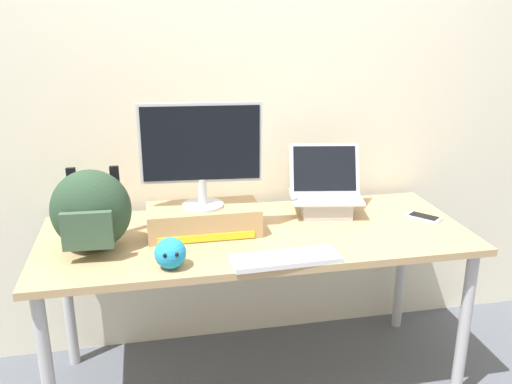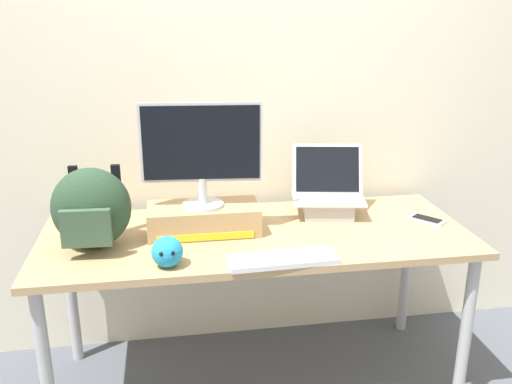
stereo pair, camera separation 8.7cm
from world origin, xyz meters
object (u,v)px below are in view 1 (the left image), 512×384
object	(u,v)px
external_keyboard	(286,258)
coffee_mug	(66,210)
toner_box_yellow	(203,220)
plush_toy	(170,253)
open_laptop	(325,199)
desktop_monitor	(201,150)
cell_phone	(424,217)
messenger_backpack	(91,211)

from	to	relation	value
external_keyboard	coffee_mug	distance (m)	1.04
toner_box_yellow	plush_toy	xyz separation A→B (m)	(-0.15, -0.31, -0.00)
external_keyboard	open_laptop	bearing A→B (deg)	54.32
toner_box_yellow	desktop_monitor	bearing A→B (deg)	-97.14
desktop_monitor	plush_toy	distance (m)	0.46
cell_phone	plush_toy	xyz separation A→B (m)	(-1.15, -0.28, 0.05)
external_keyboard	plush_toy	size ratio (longest dim) A/B	3.57
desktop_monitor	messenger_backpack	xyz separation A→B (m)	(-0.44, -0.08, -0.20)
coffee_mug	cell_phone	size ratio (longest dim) A/B	0.81
plush_toy	coffee_mug	bearing A→B (deg)	127.14
toner_box_yellow	messenger_backpack	world-z (taller)	messenger_backpack
open_laptop	cell_phone	xyz separation A→B (m)	(0.42, -0.16, -0.06)
desktop_monitor	open_laptop	distance (m)	0.66
open_laptop	messenger_backpack	bearing A→B (deg)	-158.65
open_laptop	plush_toy	world-z (taller)	open_laptop
desktop_monitor	messenger_backpack	distance (m)	0.49
desktop_monitor	messenger_backpack	world-z (taller)	desktop_monitor
messenger_backpack	cell_phone	xyz separation A→B (m)	(1.44, 0.05, -0.15)
open_laptop	external_keyboard	xyz separation A→B (m)	(-0.31, -0.46, -0.06)
desktop_monitor	plush_toy	bearing A→B (deg)	-111.39
toner_box_yellow	external_keyboard	bearing A→B (deg)	-51.50
desktop_monitor	cell_phone	bearing A→B (deg)	3.46
coffee_mug	cell_phone	world-z (taller)	coffee_mug
desktop_monitor	plush_toy	world-z (taller)	desktop_monitor
cell_phone	desktop_monitor	bearing A→B (deg)	138.64
coffee_mug	plush_toy	distance (m)	0.71
plush_toy	open_laptop	bearing A→B (deg)	30.70
external_keyboard	cell_phone	distance (m)	0.79
messenger_backpack	toner_box_yellow	bearing A→B (deg)	12.98
desktop_monitor	open_laptop	xyz separation A→B (m)	(0.58, 0.13, -0.29)
toner_box_yellow	external_keyboard	size ratio (longest dim) A/B	1.12
coffee_mug	cell_phone	xyz separation A→B (m)	(1.58, -0.29, -0.04)
external_keyboard	messenger_backpack	xyz separation A→B (m)	(-0.71, 0.26, 0.15)
coffee_mug	messenger_backpack	bearing A→B (deg)	-67.02
toner_box_yellow	plush_toy	distance (m)	0.35
toner_box_yellow	cell_phone	bearing A→B (deg)	-1.80
plush_toy	external_keyboard	bearing A→B (deg)	-4.05
desktop_monitor	external_keyboard	size ratio (longest dim) A/B	1.19
external_keyboard	plush_toy	distance (m)	0.43
toner_box_yellow	plush_toy	bearing A→B (deg)	-116.52
open_laptop	cell_phone	size ratio (longest dim) A/B	2.21
desktop_monitor	open_laptop	world-z (taller)	desktop_monitor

